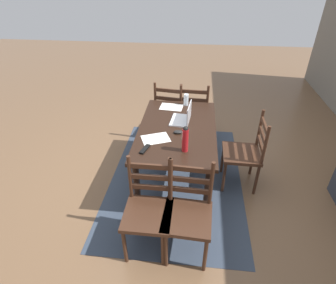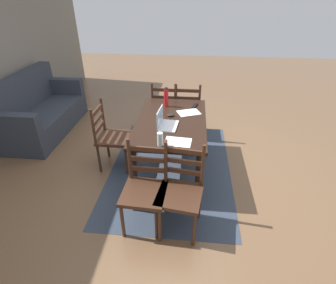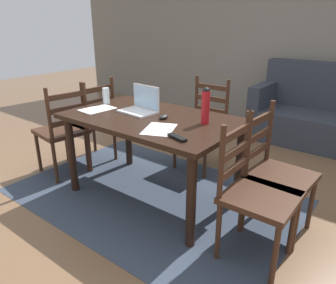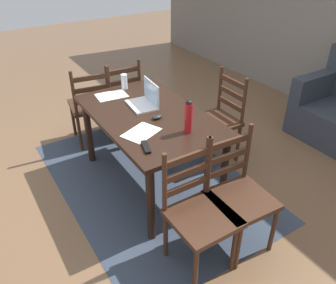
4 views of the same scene
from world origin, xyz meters
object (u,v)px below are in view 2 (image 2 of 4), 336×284
(drinking_glass, at_px, (160,139))
(couch, at_px, (40,112))
(chair_far_head, at_px, (112,137))
(laptop, at_px, (165,122))
(dining_table, at_px, (171,127))
(water_bottle, at_px, (166,96))
(chair_right_near, at_px, (187,110))
(computer_mouse, at_px, (171,115))
(chair_left_far, at_px, (145,189))
(tv_remote, at_px, (195,106))
(chair_right_far, at_px, (166,109))
(chair_left_near, at_px, (180,192))

(drinking_glass, bearing_deg, couch, 56.38)
(chair_far_head, relative_size, laptop, 2.80)
(dining_table, relative_size, water_bottle, 5.13)
(chair_right_near, xyz_separation_m, computer_mouse, (-0.91, 0.20, 0.31))
(water_bottle, height_order, computer_mouse, water_bottle)
(chair_left_far, bearing_deg, computer_mouse, -8.03)
(couch, xyz_separation_m, tv_remote, (-0.42, -2.67, 0.41))
(computer_mouse, height_order, tv_remote, computer_mouse)
(chair_far_head, bearing_deg, chair_left_far, -147.94)
(chair_right_far, bearing_deg, chair_right_near, -90.01)
(laptop, distance_m, water_bottle, 0.63)
(laptop, bearing_deg, dining_table, -21.01)
(laptop, bearing_deg, chair_left_near, -163.59)
(chair_far_head, relative_size, tv_remote, 5.59)
(chair_far_head, bearing_deg, water_bottle, -57.48)
(chair_left_far, bearing_deg, couch, 48.65)
(laptop, height_order, drinking_glass, laptop)
(chair_right_far, distance_m, laptop, 1.25)
(drinking_glass, bearing_deg, tv_remote, -18.16)
(chair_far_head, distance_m, couch, 1.80)
(couch, bearing_deg, chair_far_head, -120.25)
(laptop, xyz_separation_m, water_bottle, (0.62, 0.05, 0.09))
(chair_left_far, relative_size, laptop, 2.80)
(dining_table, height_order, laptop, laptop)
(dining_table, xyz_separation_m, couch, (0.90, 2.37, -0.30))
(tv_remote, bearing_deg, laptop, 77.21)
(water_bottle, bearing_deg, chair_left_far, 177.51)
(chair_left_near, relative_size, tv_remote, 5.59)
(laptop, bearing_deg, tv_remote, -29.12)
(tv_remote, bearing_deg, computer_mouse, 65.58)
(dining_table, height_order, chair_left_near, chair_left_near)
(water_bottle, bearing_deg, chair_right_near, -26.98)
(chair_left_near, bearing_deg, chair_far_head, 44.40)
(chair_left_near, height_order, couch, couch)
(chair_right_far, bearing_deg, dining_table, -169.97)
(dining_table, relative_size, chair_far_head, 1.55)
(drinking_glass, bearing_deg, chair_far_head, 50.23)
(computer_mouse, bearing_deg, tv_remote, -46.70)
(dining_table, height_order, chair_right_far, chair_right_far)
(chair_left_near, relative_size, couch, 0.53)
(computer_mouse, bearing_deg, drinking_glass, 170.24)
(water_bottle, bearing_deg, laptop, -175.71)
(couch, distance_m, laptop, 2.58)
(chair_left_far, height_order, chair_right_near, same)
(chair_left_far, distance_m, chair_right_near, 2.08)
(computer_mouse, bearing_deg, chair_right_far, 4.37)
(couch, height_order, water_bottle, water_bottle)
(chair_right_near, bearing_deg, chair_right_far, 89.99)
(couch, relative_size, tv_remote, 10.59)
(chair_right_near, bearing_deg, computer_mouse, 167.85)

